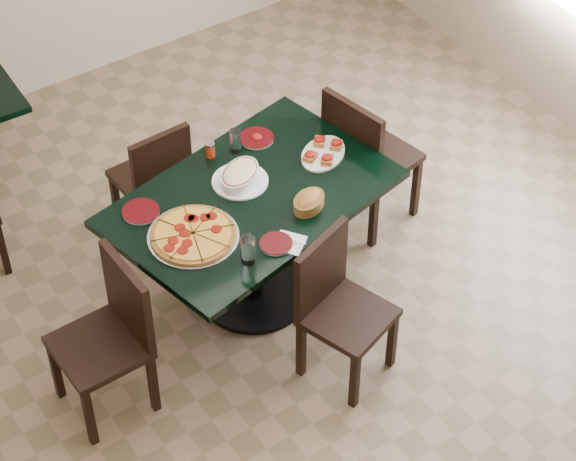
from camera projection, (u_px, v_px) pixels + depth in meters
floor at (291, 325)px, 6.18m from camera, size 5.50×5.50×0.00m
main_table at (252, 221)px, 5.95m from camera, size 1.62×1.22×0.75m
chair_far at (155, 176)px, 6.40m from camera, size 0.39×0.39×0.80m
chair_near at (336, 301)px, 5.66m from camera, size 0.51×0.51×0.86m
chair_right at (364, 154)px, 6.41m from camera, size 0.51×0.51×0.94m
chair_left at (112, 330)px, 5.49m from camera, size 0.43×0.43×0.90m
pepperoni_pizza at (193, 235)px, 5.59m from camera, size 0.46×0.46×0.04m
lasagna_casserole at (240, 175)px, 5.87m from camera, size 0.32×0.30×0.09m
bread_basket at (309, 201)px, 5.73m from camera, size 0.24×0.20×0.09m
bruschetta_platter at (323, 152)px, 6.04m from camera, size 0.38×0.35×0.05m
side_plate_near at (276, 244)px, 5.56m from camera, size 0.17×0.17×0.02m
side_plate_far_r at (257, 138)px, 6.15m from camera, size 0.19×0.19×0.03m
side_plate_far_l at (141, 211)px, 5.73m from camera, size 0.19×0.19×0.02m
napkin_setting at (290, 243)px, 5.57m from camera, size 0.20×0.20×0.01m
water_glass_a at (235, 141)px, 6.04m from camera, size 0.06×0.06×0.14m
water_glass_b at (248, 250)px, 5.43m from camera, size 0.07×0.07×0.16m
pepper_shaker at (210, 150)px, 6.02m from camera, size 0.05×0.05×0.09m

